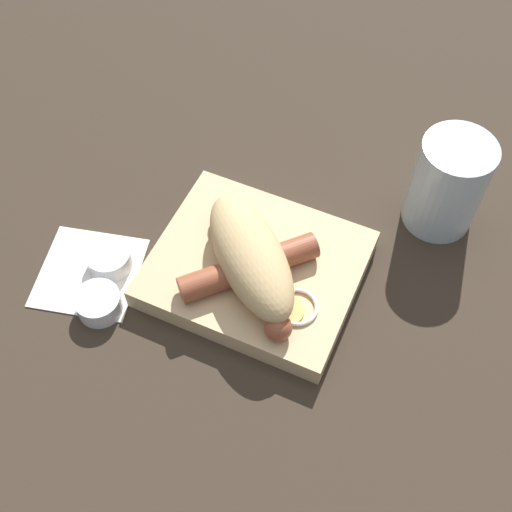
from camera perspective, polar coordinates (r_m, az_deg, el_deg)
The scene contains 9 objects.
ground_plane at distance 0.66m, azimuth 0.00°, elevation -1.72°, with size 3.00×3.00×0.00m, color #33281E.
food_tray at distance 0.65m, azimuth 0.00°, elevation -1.12°, with size 0.20×0.17×0.03m.
bread_roll at distance 0.61m, azimuth -0.56°, elevation 0.04°, with size 0.15×0.15×0.05m.
sausage at distance 0.62m, azimuth -0.59°, elevation -1.02°, with size 0.13×0.12×0.03m.
pickled_veggies at distance 0.61m, azimuth 2.57°, elevation -4.16°, with size 0.07×0.06×0.00m.
napkin at distance 0.68m, azimuth -14.59°, elevation -1.39°, with size 0.12×0.12×0.00m.
condiment_cup_near at distance 0.68m, azimuth -12.87°, elevation -0.35°, with size 0.05×0.05×0.02m.
condiment_cup_far at distance 0.65m, azimuth -13.78°, elevation -4.15°, with size 0.05×0.05×0.02m.
drink_glass at distance 0.69m, azimuth 16.67°, elevation 6.12°, with size 0.07×0.07×0.11m.
Camera 1 is at (-0.14, 0.32, 0.56)m, focal length 45.00 mm.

